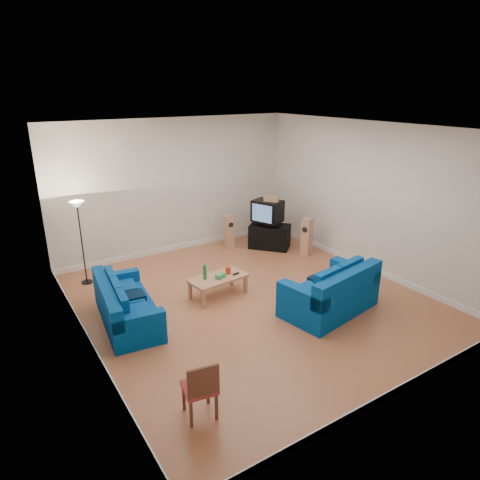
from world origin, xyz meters
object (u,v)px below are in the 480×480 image
sofa_three_seat (124,308)px  tv_stand (270,236)px  television (267,211)px  sofa_loveseat (332,295)px  coffee_table (218,280)px

sofa_three_seat → tv_stand: (4.26, 1.60, 0.02)m
tv_stand → television: size_ratio=1.19×
sofa_loveseat → tv_stand: 3.39m
sofa_loveseat → television: (0.95, 3.29, 0.62)m
coffee_table → television: 2.95m
coffee_table → sofa_loveseat: bearing=-49.0°
sofa_three_seat → television: (4.21, 1.65, 0.68)m
tv_stand → coffee_table: bearing=-96.9°
coffee_table → television: size_ratio=1.40×
coffee_table → tv_stand: size_ratio=1.18×
sofa_loveseat → coffee_table: size_ratio=1.65×
tv_stand → television: (-0.05, 0.05, 0.66)m
sofa_three_seat → sofa_loveseat: sofa_loveseat is taller
sofa_loveseat → television: size_ratio=2.30×
television → sofa_three_seat: bearing=-91.2°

